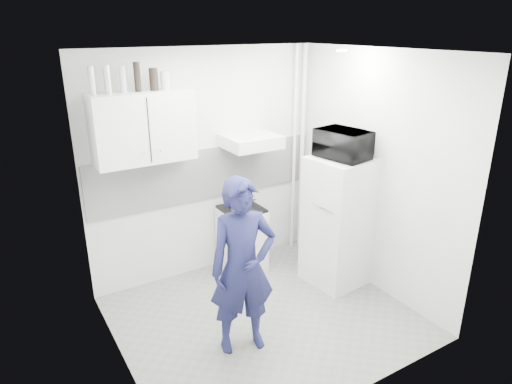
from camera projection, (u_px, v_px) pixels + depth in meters
floor at (264, 317)px, 4.66m from camera, size 2.80×2.80×0.00m
ceiling at (266, 51)px, 3.76m from camera, size 2.80×2.80×0.00m
wall_back at (206, 165)px, 5.21m from camera, size 2.80×0.00×2.80m
wall_left at (112, 232)px, 3.52m from camera, size 0.00×2.60×2.60m
wall_right at (375, 174)px, 4.89m from camera, size 0.00×2.60×2.60m
person at (243, 267)px, 3.98m from camera, size 0.67×0.51×1.63m
stove at (242, 239)px, 5.48m from camera, size 0.48×0.48×0.76m
fridge at (338, 222)px, 5.10m from camera, size 0.67×0.67×1.47m
stove_top at (242, 209)px, 5.34m from camera, size 0.46×0.46×0.03m
saucepan at (239, 206)px, 5.24m from camera, size 0.20×0.20×0.11m
microwave at (343, 144)px, 4.79m from camera, size 0.60×0.46×0.30m
bottle_a at (92, 81)px, 4.13m from camera, size 0.06×0.06×0.26m
bottle_b at (107, 80)px, 4.20m from camera, size 0.07×0.07×0.26m
bottle_c at (123, 79)px, 4.27m from camera, size 0.06×0.06×0.25m
bottle_d at (137, 77)px, 4.34m from camera, size 0.06×0.06×0.28m
canister_a at (154, 79)px, 4.43m from camera, size 0.09×0.09×0.21m
canister_b at (165, 80)px, 4.49m from camera, size 0.09×0.09×0.18m
upper_cabinet at (143, 127)px, 4.51m from camera, size 1.00×0.35×0.70m
range_hood at (251, 141)px, 5.13m from camera, size 0.60×0.50×0.14m
backsplash at (207, 173)px, 5.23m from camera, size 2.74×0.03×0.60m
pipe_a at (302, 151)px, 5.78m from camera, size 0.05×0.05×2.60m
pipe_b at (294, 152)px, 5.72m from camera, size 0.04×0.04×2.60m
ceiling_spot_fixture at (342, 51)px, 4.42m from camera, size 0.10×0.10×0.02m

